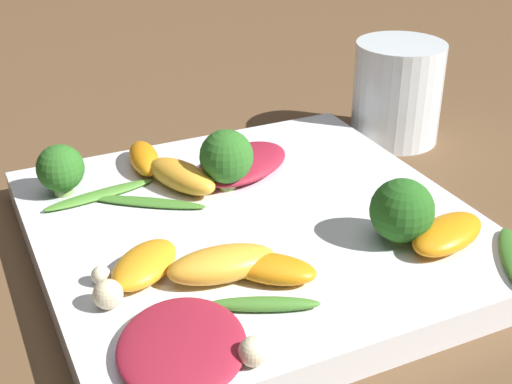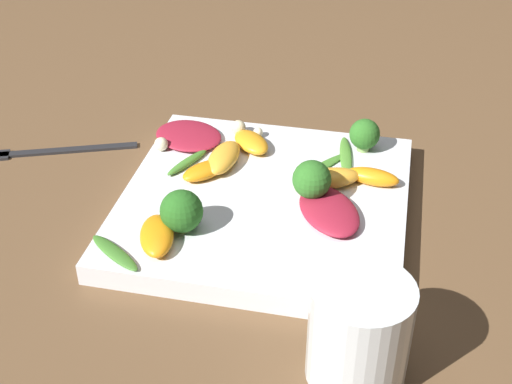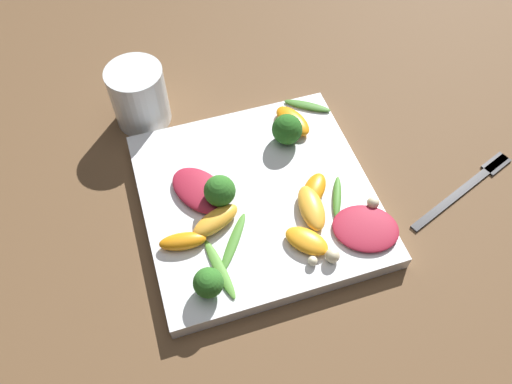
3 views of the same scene
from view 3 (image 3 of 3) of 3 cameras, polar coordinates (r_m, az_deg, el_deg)
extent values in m
plane|color=brown|center=(0.69, 0.13, -1.25)|extent=(2.40, 2.40, 0.00)
cube|color=white|center=(0.68, 0.13, -0.70)|extent=(0.30, 0.30, 0.02)
cylinder|color=white|center=(0.77, -13.22, 10.63)|extent=(0.08, 0.08, 0.09)
cube|color=#262628|center=(0.75, 22.49, 0.17)|extent=(0.08, 0.19, 0.01)
cube|color=#262628|center=(0.80, 25.79, 2.99)|extent=(0.03, 0.05, 0.01)
ellipsoid|color=maroon|center=(0.67, -6.42, 0.19)|extent=(0.11, 0.09, 0.01)
ellipsoid|color=maroon|center=(0.65, 12.42, -4.07)|extent=(0.10, 0.11, 0.01)
ellipsoid|color=orange|center=(0.62, 5.81, -5.58)|extent=(0.06, 0.06, 0.02)
ellipsoid|color=#FCAD33|center=(0.63, -4.65, -3.29)|extent=(0.05, 0.07, 0.02)
ellipsoid|color=#FCAD33|center=(0.65, 6.35, -1.81)|extent=(0.07, 0.04, 0.02)
ellipsoid|color=orange|center=(0.67, 6.67, 0.30)|extent=(0.06, 0.06, 0.02)
ellipsoid|color=orange|center=(0.74, 4.21, 8.12)|extent=(0.07, 0.05, 0.02)
ellipsoid|color=orange|center=(0.62, -8.37, -5.59)|extent=(0.03, 0.06, 0.02)
cylinder|color=#84AD5B|center=(0.65, -4.00, -1.02)|extent=(0.01, 0.01, 0.02)
sphere|color=#2D6B23|center=(0.64, -4.10, -0.06)|extent=(0.04, 0.04, 0.04)
cylinder|color=#84AD5B|center=(0.72, 3.50, 6.24)|extent=(0.01, 0.01, 0.01)
sphere|color=#26601E|center=(0.71, 3.57, 7.16)|extent=(0.04, 0.04, 0.04)
cylinder|color=#84AD5B|center=(0.60, -5.35, -10.91)|extent=(0.02, 0.02, 0.01)
sphere|color=#2D6B23|center=(0.58, -5.47, -10.28)|extent=(0.04, 0.04, 0.04)
ellipsoid|color=#47842D|center=(0.67, 9.25, -0.54)|extent=(0.07, 0.04, 0.01)
ellipsoid|color=#3D7528|center=(0.77, 5.88, 9.78)|extent=(0.05, 0.07, 0.01)
ellipsoid|color=#47842D|center=(0.63, -2.60, -5.72)|extent=(0.08, 0.06, 0.00)
ellipsoid|color=#518E33|center=(0.61, -4.19, -8.72)|extent=(0.09, 0.03, 0.00)
sphere|color=beige|center=(0.62, 8.73, -7.21)|extent=(0.02, 0.02, 0.02)
sphere|color=beige|center=(0.61, 6.49, -7.84)|extent=(0.01, 0.01, 0.01)
sphere|color=beige|center=(0.67, 13.22, -1.19)|extent=(0.02, 0.02, 0.02)
camera|label=1|loc=(0.62, 46.05, 9.13)|focal=50.00mm
camera|label=2|loc=(0.98, -26.04, 45.66)|focal=50.00mm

